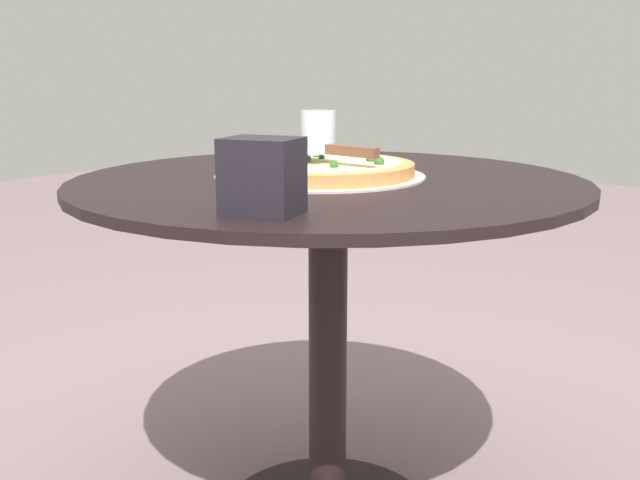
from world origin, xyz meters
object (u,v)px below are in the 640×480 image
at_px(patio_table, 328,265).
at_px(napkin_dispenser, 262,176).
at_px(drinking_cup, 318,136).
at_px(pizza_server, 330,151).
at_px(pizza_on_tray, 320,169).

relative_size(patio_table, napkin_dispenser, 8.93).
xyz_separation_m(drinking_cup, napkin_dispenser, (-0.33, 0.54, -0.00)).
bearing_deg(drinking_cup, napkin_dispenser, 121.48).
bearing_deg(napkin_dispenser, patio_table, -83.99).
bearing_deg(drinking_cup, pizza_server, 132.75).
bearing_deg(pizza_on_tray, drinking_cup, -50.55).
relative_size(patio_table, pizza_server, 4.52).
bearing_deg(drinking_cup, patio_table, 132.45).
xyz_separation_m(pizza_server, napkin_dispenser, (-0.12, 0.31, 0.00)).
bearing_deg(pizza_server, napkin_dispenser, 111.33).
bearing_deg(pizza_server, pizza_on_tray, -29.07).
distance_m(patio_table, napkin_dispenser, 0.42).
height_order(pizza_on_tray, napkin_dispenser, napkin_dispenser).
bearing_deg(napkin_dispenser, pizza_on_tray, -80.93).
height_order(pizza_on_tray, pizza_server, pizza_server).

